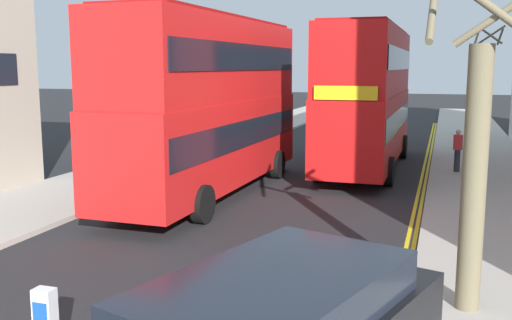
{
  "coord_description": "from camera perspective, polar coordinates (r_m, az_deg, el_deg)",
  "views": [
    {
      "loc": [
        4.92,
        -2.73,
        4.11
      ],
      "look_at": [
        0.5,
        11.0,
        1.8
      ],
      "focal_mm": 41.06,
      "sensor_mm": 36.0,
      "label": 1
    }
  ],
  "objects": [
    {
      "name": "street_tree_near",
      "position": [
        9.97,
        20.59,
        -0.14
      ],
      "size": [
        1.69,
        1.63,
        5.42
      ],
      "color": "#6B6047",
      "rests_on": "sidewalk_right"
    },
    {
      "name": "sidewalk_left",
      "position": [
        22.31,
        -13.3,
        -1.58
      ],
      "size": [
        4.0,
        80.0,
        0.14
      ],
      "primitive_type": "cube",
      "color": "#ADA89E",
      "rests_on": "ground"
    },
    {
      "name": "pedestrian_far",
      "position": [
        23.52,
        19.05,
        0.96
      ],
      "size": [
        0.34,
        0.22,
        1.62
      ],
      "color": "#2D2D38",
      "rests_on": "sidewalk_right"
    },
    {
      "name": "double_decker_bus_away",
      "position": [
        18.7,
        -4.57,
        5.76
      ],
      "size": [
        2.98,
        10.86,
        5.64
      ],
      "color": "red",
      "rests_on": "ground"
    },
    {
      "name": "sidewalk_right",
      "position": [
        19.22,
        22.19,
        -3.72
      ],
      "size": [
        4.0,
        80.0,
        0.14
      ],
      "primitive_type": "cube",
      "color": "#ADA89E",
      "rests_on": "ground"
    },
    {
      "name": "kerb_line_outer",
      "position": [
        17.23,
        15.66,
        -5.03
      ],
      "size": [
        0.1,
        56.0,
        0.01
      ],
      "primitive_type": "cube",
      "color": "yellow",
      "rests_on": "ground"
    },
    {
      "name": "double_decker_bus_oncoming",
      "position": [
        23.92,
        10.82,
        6.35
      ],
      "size": [
        2.82,
        10.82,
        5.64
      ],
      "color": "red",
      "rests_on": "ground"
    },
    {
      "name": "street_tree_mid",
      "position": [
        37.13,
        21.54,
        7.06
      ],
      "size": [
        1.78,
        1.7,
        6.37
      ],
      "color": "#6B6047",
      "rests_on": "sidewalk_right"
    },
    {
      "name": "kerb_line_inner",
      "position": [
        17.24,
        15.12,
        -5.0
      ],
      "size": [
        0.1,
        56.0,
        0.01
      ],
      "primitive_type": "cube",
      "color": "yellow",
      "rests_on": "ground"
    }
  ]
}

